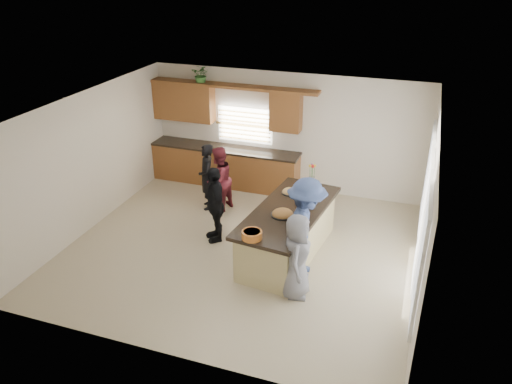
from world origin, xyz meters
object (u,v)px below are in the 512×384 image
at_px(woman_left_front, 215,204).
at_px(woman_right_front, 297,256).
at_px(woman_left_back, 207,177).
at_px(woman_left_mid, 219,179).
at_px(island, 288,233).
at_px(woman_right_back, 306,229).
at_px(salad_bowl, 252,234).

bearing_deg(woman_left_front, woman_right_front, 22.37).
relative_size(woman_left_back, woman_left_mid, 1.02).
distance_m(island, woman_right_back, 0.83).
distance_m(woman_left_back, woman_right_front, 3.61).
bearing_deg(woman_right_front, salad_bowl, 83.43).
height_order(island, woman_left_back, woman_left_back).
xyz_separation_m(island, salad_bowl, (-0.31, -1.16, 0.57)).
relative_size(salad_bowl, woman_right_front, 0.23).
relative_size(island, salad_bowl, 8.28).
distance_m(woman_left_mid, woman_left_front, 1.26).
height_order(island, woman_right_back, woman_right_back).
relative_size(woman_left_mid, woman_right_back, 0.79).
relative_size(island, woman_right_front, 1.89).
bearing_deg(woman_left_mid, woman_left_back, -78.48).
bearing_deg(woman_left_back, woman_right_front, 20.24).
xyz_separation_m(salad_bowl, woman_left_back, (-1.91, 2.45, -0.27)).
xyz_separation_m(island, woman_right_front, (0.46, -1.15, 0.29)).
height_order(woman_left_back, woman_left_mid, woman_left_back).
xyz_separation_m(salad_bowl, woman_right_back, (0.75, 0.64, -0.10)).
distance_m(salad_bowl, woman_left_front, 1.75).
bearing_deg(island, woman_right_front, -61.35).
bearing_deg(island, woman_left_mid, 153.51).
relative_size(salad_bowl, woman_left_back, 0.23).
xyz_separation_m(woman_left_front, woman_right_front, (1.97, -1.23, -0.03)).
relative_size(island, woman_left_front, 1.82).
bearing_deg(woman_right_back, woman_right_front, 176.03).
xyz_separation_m(salad_bowl, woman_left_front, (-1.20, 1.25, -0.25)).
distance_m(island, salad_bowl, 1.33).
xyz_separation_m(salad_bowl, woman_left_mid, (-1.62, 2.43, -0.29)).
height_order(island, woman_right_front, woman_right_front).
relative_size(island, woman_left_mid, 1.92).
bearing_deg(island, woman_right_back, -42.62).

